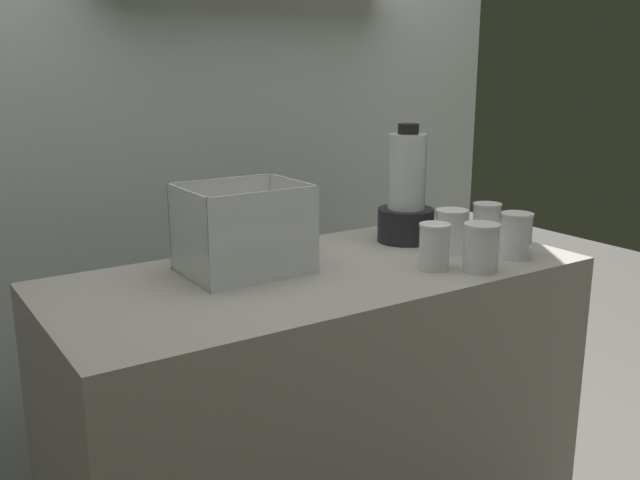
# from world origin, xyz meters

# --- Properties ---
(counter) EXTENTS (1.40, 0.64, 0.90)m
(counter) POSITION_xyz_m (0.00, 0.00, 0.45)
(counter) COLOR #9E998E
(counter) RESTS_ON ground_plane
(back_wall_unit) EXTENTS (2.60, 0.24, 2.50)m
(back_wall_unit) POSITION_xyz_m (0.01, 0.77, 1.27)
(back_wall_unit) COLOR silver
(back_wall_unit) RESTS_ON ground_plane
(carrot_display_bin) EXTENTS (0.30, 0.24, 0.23)m
(carrot_display_bin) POSITION_xyz_m (-0.17, 0.10, 0.97)
(carrot_display_bin) COLOR white
(carrot_display_bin) RESTS_ON counter
(blender_pitcher) EXTENTS (0.17, 0.17, 0.35)m
(blender_pitcher) POSITION_xyz_m (0.38, 0.11, 1.03)
(blender_pitcher) COLOR black
(blender_pitcher) RESTS_ON counter
(juice_cup_carrot_far_left) EXTENTS (0.08, 0.08, 0.12)m
(juice_cup_carrot_far_left) POSITION_xyz_m (0.25, -0.16, 0.95)
(juice_cup_carrot_far_left) COLOR white
(juice_cup_carrot_far_left) RESTS_ON counter
(juice_cup_mango_left) EXTENTS (0.09, 0.09, 0.13)m
(juice_cup_mango_left) POSITION_xyz_m (0.34, -0.24, 0.95)
(juice_cup_mango_left) COLOR white
(juice_cup_mango_left) RESTS_ON counter
(juice_cup_carrot_middle) EXTENTS (0.09, 0.09, 0.12)m
(juice_cup_carrot_middle) POSITION_xyz_m (0.41, -0.05, 0.96)
(juice_cup_carrot_middle) COLOR white
(juice_cup_carrot_middle) RESTS_ON counter
(juice_cup_orange_right) EXTENTS (0.09, 0.09, 0.13)m
(juice_cup_orange_right) POSITION_xyz_m (0.52, -0.20, 0.96)
(juice_cup_orange_right) COLOR white
(juice_cup_orange_right) RESTS_ON counter
(juice_cup_pomegranate_far_right) EXTENTS (0.08, 0.08, 0.13)m
(juice_cup_pomegranate_far_right) POSITION_xyz_m (0.53, -0.07, 0.96)
(juice_cup_pomegranate_far_right) COLOR white
(juice_cup_pomegranate_far_right) RESTS_ON counter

